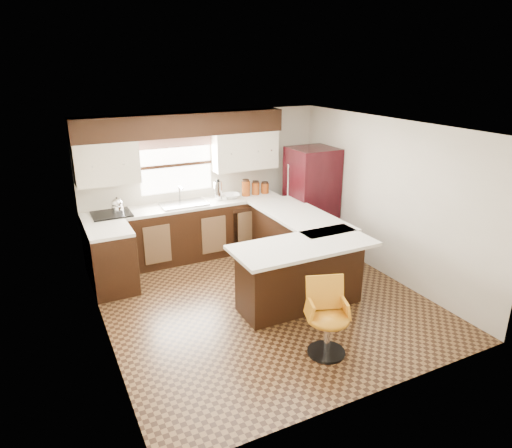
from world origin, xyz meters
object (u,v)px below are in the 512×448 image
refrigerator (311,198)px  bar_chair (328,319)px  peninsula_return (300,276)px  peninsula_long (296,244)px

refrigerator → bar_chair: 3.33m
peninsula_return → bar_chair: peninsula_return is taller
peninsula_return → refrigerator: bearing=53.6°
peninsula_return → bar_chair: size_ratio=1.85×
peninsula_long → bar_chair: peninsula_long is taller
bar_chair → peninsula_return: bearing=93.7°
peninsula_long → refrigerator: (0.80, 0.82, 0.44)m
peninsula_return → refrigerator: size_ratio=0.93×
refrigerator → peninsula_long: bearing=-134.2°
peninsula_return → refrigerator: (1.32, 1.80, 0.44)m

